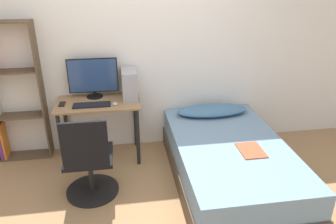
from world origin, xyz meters
TOP-DOWN VIEW (x-y plane):
  - ground_plane at (0.00, 0.00)m, footprint 14.00×14.00m
  - wall_back at (0.00, 1.48)m, footprint 8.00×0.05m
  - desk at (-0.50, 1.18)m, footprint 0.97×0.56m
  - bookshelf at (-1.55, 1.34)m, footprint 0.63×0.22m
  - office_chair at (-0.59, 0.42)m, footprint 0.55×0.55m
  - bed at (0.90, 0.45)m, footprint 1.18×2.00m
  - pillow at (0.90, 1.19)m, footprint 0.90×0.36m
  - magazine at (1.04, 0.26)m, footprint 0.24×0.32m
  - monitor at (-0.54, 1.34)m, footprint 0.58×0.20m
  - keyboard at (-0.56, 1.06)m, footprint 0.42×0.14m
  - pc_tower at (-0.12, 1.25)m, footprint 0.18×0.36m
  - mouse at (-0.30, 1.06)m, footprint 0.06×0.09m
  - phone at (-0.90, 1.16)m, footprint 0.07×0.14m

SIDE VIEW (x-z plane):
  - ground_plane at x=0.00m, z-range 0.00..0.00m
  - bed at x=0.90m, z-range 0.00..0.48m
  - office_chair at x=-0.59m, z-range -0.11..0.82m
  - magazine at x=1.04m, z-range 0.48..0.49m
  - pillow at x=0.90m, z-range 0.48..0.59m
  - desk at x=-0.50m, z-range 0.24..0.99m
  - phone at x=-0.90m, z-range 0.75..0.76m
  - mouse at x=-0.30m, z-range 0.75..0.77m
  - keyboard at x=-0.56m, z-range 0.75..0.77m
  - bookshelf at x=-1.55m, z-range 0.00..1.67m
  - pc_tower at x=-0.12m, z-range 0.75..1.09m
  - monitor at x=-0.54m, z-range 0.76..1.24m
  - wall_back at x=0.00m, z-range 0.00..2.50m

